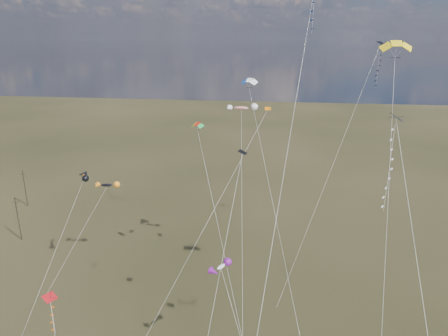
# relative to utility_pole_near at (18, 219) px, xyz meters

# --- Properties ---
(utility_pole_near) EXTENTS (1.40, 0.20, 8.00)m
(utility_pole_near) POSITION_rel_utility_pole_near_xyz_m (0.00, 0.00, 0.00)
(utility_pole_near) COLOR black
(utility_pole_near) RESTS_ON ground
(utility_pole_far) EXTENTS (1.40, 0.20, 8.00)m
(utility_pole_far) POSITION_rel_utility_pole_near_xyz_m (-8.00, 14.00, 0.00)
(utility_pole_far) COLOR black
(utility_pole_far) RESTS_ON ground
(diamond_black_high) EXTENTS (13.65, 16.85, 33.61)m
(diamond_black_high) POSITION_rel_utility_pole_near_xyz_m (57.24, 2.53, 24.59)
(diamond_black_high) COLOR black
(diamond_black_high) RESTS_ON ground
(diamond_navy_tall) EXTENTS (6.44, 33.87, 39.26)m
(diamond_navy_tall) POSITION_rel_utility_pole_near_xyz_m (46.74, -17.15, 29.35)
(diamond_navy_tall) COLOR #091345
(diamond_navy_tall) RESTS_ON ground
(diamond_black_mid) EXTENTS (3.85, 13.02, 23.83)m
(diamond_black_mid) POSITION_rel_utility_pole_near_xyz_m (40.06, -24.95, 12.27)
(diamond_black_mid) COLOR black
(diamond_black_mid) RESTS_ON ground
(diamond_red_low) EXTENTS (5.05, 7.28, 12.56)m
(diamond_red_low) POSITION_rel_utility_pole_near_xyz_m (25.39, -30.62, 6.09)
(diamond_red_low) COLOR #B41217
(diamond_red_low) RESTS_ON ground
(diamond_navy_right) EXTENTS (4.40, 16.76, 28.96)m
(diamond_navy_right) POSITION_rel_utility_pole_near_xyz_m (52.71, -29.39, 20.07)
(diamond_navy_right) COLOR #071747
(diamond_navy_right) RESTS_ON ground
(diamond_orange_center) EXTENTS (13.92, 18.08, 25.84)m
(diamond_orange_center) POSITION_rel_utility_pole_near_xyz_m (38.30, -13.89, 12.76)
(diamond_orange_center) COLOR orange
(diamond_orange_center) RESTS_ON ground
(parafoil_yellow) EXTENTS (3.94, 20.54, 34.25)m
(parafoil_yellow) POSITION_rel_utility_pole_near_xyz_m (55.25, -15.68, 29.31)
(parafoil_yellow) COLOR yellow
(parafoil_yellow) RESTS_ON ground
(parafoil_blue_white) EXTENTS (9.54, 19.33, 29.30)m
(parafoil_blue_white) POSITION_rel_utility_pole_near_xyz_m (40.27, -4.10, 24.43)
(parafoil_blue_white) COLOR blue
(parafoil_blue_white) RESTS_ON ground
(parafoil_tricolor) EXTENTS (10.08, 18.90, 23.76)m
(parafoil_tricolor) POSITION_rel_utility_pole_near_xyz_m (33.87, -7.29, 18.93)
(parafoil_tricolor) COLOR yellow
(parafoil_tricolor) RESTS_ON ground
(novelty_black_orange) EXTENTS (7.75, 11.01, 14.00)m
(novelty_black_orange) POSITION_rel_utility_pole_near_xyz_m (19.63, -5.65, 9.34)
(novelty_black_orange) COLOR black
(novelty_black_orange) RESTS_ON ground
(novelty_orange_black) EXTENTS (4.25, 15.43, 16.37)m
(novelty_orange_black) POSITION_rel_utility_pole_near_xyz_m (17.94, -8.81, 11.67)
(novelty_orange_black) COLOR orange
(novelty_orange_black) RESTS_ON ground
(novelty_white_purple) EXTENTS (6.92, 9.85, 13.26)m
(novelty_white_purple) POSITION_rel_utility_pole_near_xyz_m (39.47, -24.02, 8.65)
(novelty_white_purple) COLOR white
(novelty_white_purple) RESTS_ON ground
(novelty_redwhite_stripe) EXTENTS (4.23, 16.98, 25.58)m
(novelty_redwhite_stripe) POSITION_rel_utility_pole_near_xyz_m (39.19, -3.72, 20.81)
(novelty_redwhite_stripe) COLOR red
(novelty_redwhite_stripe) RESTS_ON ground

